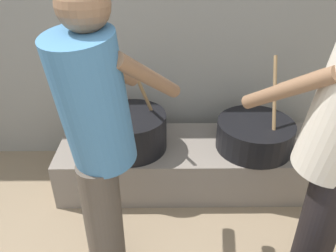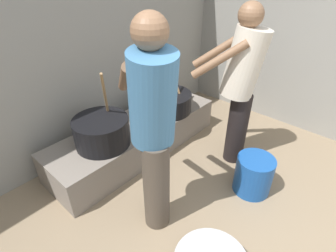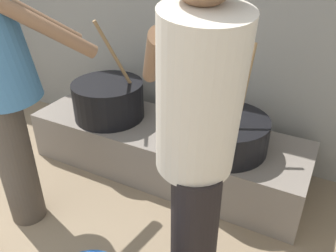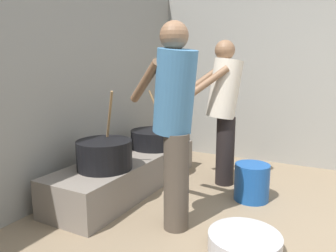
{
  "view_description": "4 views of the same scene",
  "coord_description": "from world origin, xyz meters",
  "px_view_note": "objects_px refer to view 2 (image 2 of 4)",
  "views": [
    {
      "loc": [
        0.56,
        -0.07,
        1.76
      ],
      "look_at": [
        0.57,
        1.5,
        0.82
      ],
      "focal_mm": 36.53,
      "sensor_mm": 36.0,
      "label": 1
    },
    {
      "loc": [
        -0.77,
        0.2,
        1.83
      ],
      "look_at": [
        0.53,
        1.37,
        0.71
      ],
      "focal_mm": 28.2,
      "sensor_mm": 36.0,
      "label": 2
    },
    {
      "loc": [
        1.74,
        0.2,
        1.55
      ],
      "look_at": [
        0.97,
        1.66,
        0.61
      ],
      "focal_mm": 36.97,
      "sensor_mm": 36.0,
      "label": 3
    },
    {
      "loc": [
        -1.84,
        0.2,
        1.26
      ],
      "look_at": [
        0.96,
        1.68,
        0.67
      ],
      "focal_mm": 33.08,
      "sensor_mm": 36.0,
      "label": 4
    }
  ],
  "objects_px": {
    "bucket_blue_plastic": "(253,175)",
    "cook_in_cream_shirt": "(241,81)",
    "cook_in_blue_shirt": "(153,123)",
    "cooking_pot_main": "(102,132)",
    "cooking_pot_secondary": "(167,102)"
  },
  "relations": [
    {
      "from": "bucket_blue_plastic",
      "to": "cook_in_cream_shirt",
      "type": "bearing_deg",
      "value": 55.12
    },
    {
      "from": "cook_in_blue_shirt",
      "to": "bucket_blue_plastic",
      "type": "height_order",
      "value": "cook_in_blue_shirt"
    },
    {
      "from": "cook_in_blue_shirt",
      "to": "cook_in_cream_shirt",
      "type": "bearing_deg",
      "value": -2.21
    },
    {
      "from": "cook_in_blue_shirt",
      "to": "bucket_blue_plastic",
      "type": "distance_m",
      "value": 1.18
    },
    {
      "from": "cook_in_cream_shirt",
      "to": "bucket_blue_plastic",
      "type": "distance_m",
      "value": 0.85
    },
    {
      "from": "cooking_pot_main",
      "to": "cook_in_blue_shirt",
      "type": "distance_m",
      "value": 0.87
    },
    {
      "from": "cooking_pot_main",
      "to": "cook_in_cream_shirt",
      "type": "height_order",
      "value": "cook_in_cream_shirt"
    },
    {
      "from": "cook_in_cream_shirt",
      "to": "cooking_pot_main",
      "type": "bearing_deg",
      "value": 142.23
    },
    {
      "from": "cook_in_cream_shirt",
      "to": "cooking_pot_secondary",
      "type": "bearing_deg",
      "value": 100.01
    },
    {
      "from": "bucket_blue_plastic",
      "to": "cooking_pot_secondary",
      "type": "bearing_deg",
      "value": 83.38
    },
    {
      "from": "cooking_pot_main",
      "to": "cooking_pot_secondary",
      "type": "bearing_deg",
      "value": -0.66
    },
    {
      "from": "cooking_pot_secondary",
      "to": "cooking_pot_main",
      "type": "bearing_deg",
      "value": 179.34
    },
    {
      "from": "cooking_pot_main",
      "to": "cooking_pot_secondary",
      "type": "height_order",
      "value": "cooking_pot_main"
    },
    {
      "from": "cook_in_cream_shirt",
      "to": "bucket_blue_plastic",
      "type": "relative_size",
      "value": 4.34
    },
    {
      "from": "cooking_pot_secondary",
      "to": "bucket_blue_plastic",
      "type": "height_order",
      "value": "cooking_pot_secondary"
    }
  ]
}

